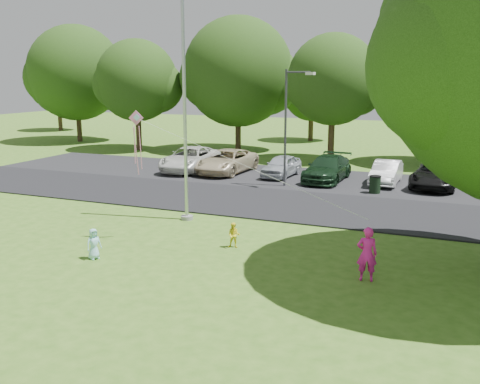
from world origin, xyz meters
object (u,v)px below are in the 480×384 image
at_px(woman, 367,254).
at_px(child_blue, 94,244).
at_px(kite, 144,134).
at_px(trash_can, 375,185).
at_px(child_yellow, 234,235).
at_px(flagpole, 185,119).
at_px(street_lamp, 290,118).

xyz_separation_m(woman, child_blue, (-8.50, -1.46, -0.30)).
bearing_deg(kite, trash_can, 40.30).
relative_size(trash_can, woman, 0.59).
distance_m(child_yellow, kite, 4.68).
height_order(woman, kite, kite).
distance_m(flagpole, woman, 9.58).
xyz_separation_m(street_lamp, kite, (-1.80, -11.13, 0.16)).
height_order(child_blue, kite, kite).
xyz_separation_m(child_yellow, child_blue, (-3.75, -2.80, 0.06)).
bearing_deg(street_lamp, flagpole, -87.05).
relative_size(woman, child_yellow, 1.81).
bearing_deg(street_lamp, child_blue, -83.58).
height_order(street_lamp, child_yellow, street_lamp).
xyz_separation_m(trash_can, child_yellow, (-3.20, -10.65, -0.03)).
bearing_deg(kite, child_yellow, -10.96).
distance_m(woman, kite, 8.50).
bearing_deg(flagpole, kite, -87.79).
distance_m(child_yellow, child_blue, 4.68).
bearing_deg(kite, street_lamp, 60.77).
relative_size(street_lamp, woman, 3.83).
distance_m(street_lamp, woman, 13.75).
distance_m(child_blue, kite, 4.12).
height_order(flagpole, street_lamp, flagpole).
bearing_deg(child_yellow, child_blue, -155.76).
bearing_deg(child_blue, flagpole, 21.96).
bearing_deg(flagpole, child_blue, -95.04).
height_order(street_lamp, kite, street_lamp).
bearing_deg(kite, child_blue, -124.90).
height_order(trash_can, woman, woman).
distance_m(trash_can, child_yellow, 11.12).
distance_m(trash_can, woman, 12.10).
bearing_deg(flagpole, child_yellow, -39.58).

